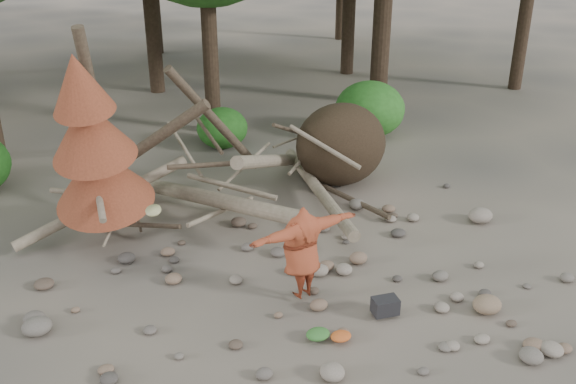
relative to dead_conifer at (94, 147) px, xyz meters
name	(u,v)px	position (x,y,z in m)	size (l,w,h in m)	color
ground	(324,298)	(3.12, -3.37, -2.11)	(120.00, 120.00, 0.00)	#514C44
deadfall_pile	(320,150)	(5.13, 0.87, -1.16)	(8.55, 5.24, 3.30)	#332619
dead_conifer	(94,147)	(0.00, 0.00, 0.00)	(2.06, 2.16, 4.35)	#4C3F30
bush_mid	(222,128)	(3.92, 4.43, -1.55)	(1.40, 1.40, 1.12)	#26671D
bush_right	(370,109)	(8.12, 3.63, -1.31)	(2.00, 2.00, 1.60)	#307A26
frisbee_thrower	(302,252)	(2.76, -3.21, -1.19)	(3.48, 1.16, 1.87)	#963C22
backpack	(385,309)	(3.80, -4.24, -1.97)	(0.42, 0.28, 0.28)	black
cloth_green	(318,337)	(2.50, -4.37, -2.04)	(0.38, 0.32, 0.14)	#326E2C
cloth_orange	(341,339)	(2.81, -4.55, -2.05)	(0.34, 0.28, 0.12)	#C15421
boulder_front_right	(487,304)	(5.41, -4.82, -1.96)	(0.49, 0.44, 0.29)	#856C53
boulder_mid_right	(481,215)	(7.47, -2.14, -1.95)	(0.52, 0.47, 0.31)	gray
boulder_mid_left	(37,326)	(-1.48, -2.41, -1.97)	(0.47, 0.42, 0.28)	#655F55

